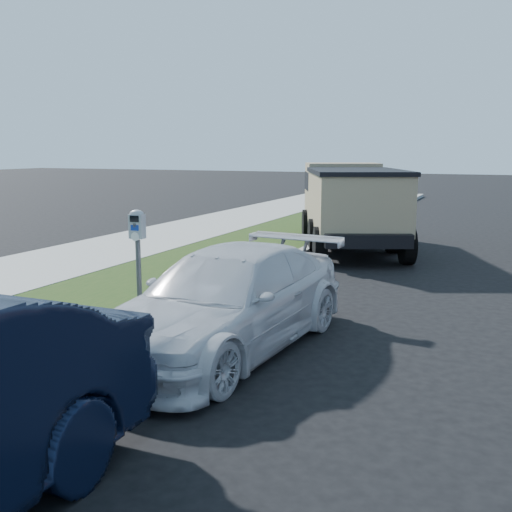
% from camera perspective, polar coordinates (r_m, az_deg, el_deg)
% --- Properties ---
extents(ground, '(120.00, 120.00, 0.00)m').
position_cam_1_polar(ground, '(7.78, 6.68, -9.19)').
color(ground, black).
rests_on(ground, ground).
extents(streetside, '(6.12, 50.00, 0.15)m').
position_cam_1_polar(streetside, '(12.09, -16.52, -2.22)').
color(streetside, gray).
rests_on(streetside, ground).
extents(parking_meter, '(0.23, 0.16, 1.58)m').
position_cam_1_polar(parking_meter, '(8.66, -11.21, 1.48)').
color(parking_meter, '#3F4247').
rests_on(parking_meter, ground).
extents(white_wagon, '(2.23, 4.61, 1.29)m').
position_cam_1_polar(white_wagon, '(7.75, -2.75, -4.21)').
color(white_wagon, silver).
rests_on(white_wagon, ground).
extents(dump_truck, '(4.00, 5.92, 2.18)m').
position_cam_1_polar(dump_truck, '(15.83, 8.95, 5.15)').
color(dump_truck, black).
rests_on(dump_truck, ground).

